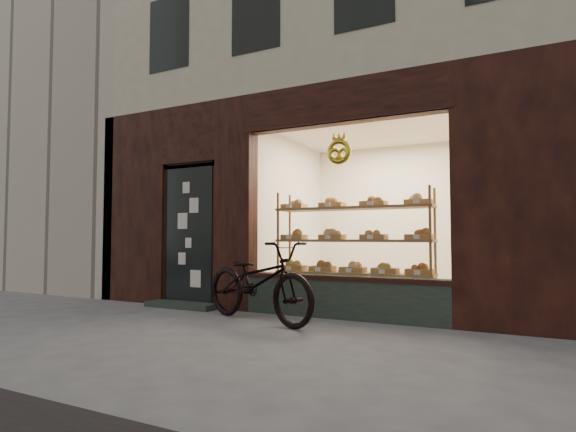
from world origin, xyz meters
The scene contains 5 objects.
ground centered at (0.00, 0.00, 0.00)m, with size 90.00×90.00×0.00m, color slate.
bakery_building centered at (0.04, 5.29, 5.58)m, with size 7.20×7.28×9.00m.
neighbor_left centered at (-9.60, 5.50, 4.50)m, with size 12.00×7.00×9.00m, color #B9B09C.
display_shelf centered at (0.45, 2.55, 0.85)m, with size 2.20×0.45×1.70m.
bicycle centered at (-0.42, 1.44, 0.50)m, with size 0.66×1.89×1.00m, color black.
Camera 1 is at (2.43, -3.42, 1.04)m, focal length 28.00 mm.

